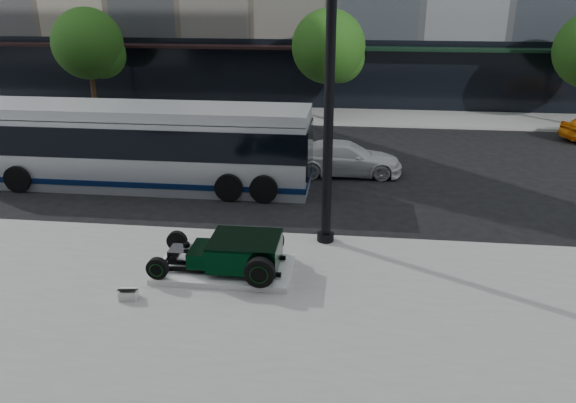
# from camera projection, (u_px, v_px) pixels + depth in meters

# --- Properties ---
(ground) EXTENTS (120.00, 120.00, 0.00)m
(ground) POSITION_uv_depth(u_px,v_px,m) (275.00, 210.00, 18.36)
(ground) COLOR black
(ground) RESTS_ON ground
(sidewalk_far) EXTENTS (70.00, 4.00, 0.12)m
(sidewalk_far) POSITION_uv_depth(u_px,v_px,m) (310.00, 116.00, 31.30)
(sidewalk_far) COLOR gray
(sidewalk_far) RESTS_ON ground
(street_trees) EXTENTS (29.80, 3.80, 5.70)m
(street_trees) POSITION_uv_depth(u_px,v_px,m) (331.00, 49.00, 28.98)
(street_trees) COLOR black
(street_trees) RESTS_ON sidewalk_far
(display_plinth) EXTENTS (3.40, 1.80, 0.15)m
(display_plinth) POSITION_uv_depth(u_px,v_px,m) (224.00, 269.00, 14.14)
(display_plinth) COLOR silver
(display_plinth) RESTS_ON sidewalk_near
(hot_rod) EXTENTS (3.22, 2.00, 0.81)m
(hot_rod) POSITION_uv_depth(u_px,v_px,m) (237.00, 252.00, 13.92)
(hot_rod) COLOR black
(hot_rod) RESTS_ON display_plinth
(info_plaque) EXTENTS (0.43, 0.35, 0.31)m
(info_plaque) POSITION_uv_depth(u_px,v_px,m) (128.00, 294.00, 12.92)
(info_plaque) COLOR silver
(info_plaque) RESTS_ON sidewalk_near
(lamppost) EXTENTS (0.48, 0.48, 8.71)m
(lamppost) POSITION_uv_depth(u_px,v_px,m) (329.00, 99.00, 14.46)
(lamppost) COLOR black
(lamppost) RESTS_ON sidewalk_near
(transit_bus) EXTENTS (12.12, 2.88, 2.92)m
(transit_bus) POSITION_uv_depth(u_px,v_px,m) (143.00, 145.00, 20.20)
(transit_bus) COLOR silver
(transit_bus) RESTS_ON ground
(white_sedan) EXTENTS (4.45, 1.95, 1.27)m
(white_sedan) POSITION_uv_depth(u_px,v_px,m) (345.00, 158.00, 21.66)
(white_sedan) COLOR silver
(white_sedan) RESTS_ON ground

